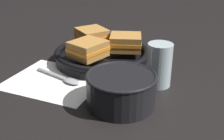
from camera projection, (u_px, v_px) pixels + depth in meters
ground_plane at (87, 86)px, 0.73m from camera, size 4.00×4.00×0.00m
napkin at (56, 80)px, 0.76m from camera, size 0.25×0.21×0.00m
soup_bowl at (121, 88)px, 0.63m from camera, size 0.16×0.16×0.08m
spoon at (66, 79)px, 0.75m from camera, size 0.16×0.06×0.01m
skillet at (102, 55)px, 0.87m from camera, size 0.29×0.29×0.04m
sandwich_near_left at (92, 36)px, 0.91m from camera, size 0.13×0.13×0.05m
sandwich_near_right at (88, 49)px, 0.80m from camera, size 0.11×0.12×0.05m
sandwich_far_left at (126, 42)px, 0.85m from camera, size 0.12×0.11×0.05m
drinking_glass at (159, 65)px, 0.71m from camera, size 0.06×0.06×0.11m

